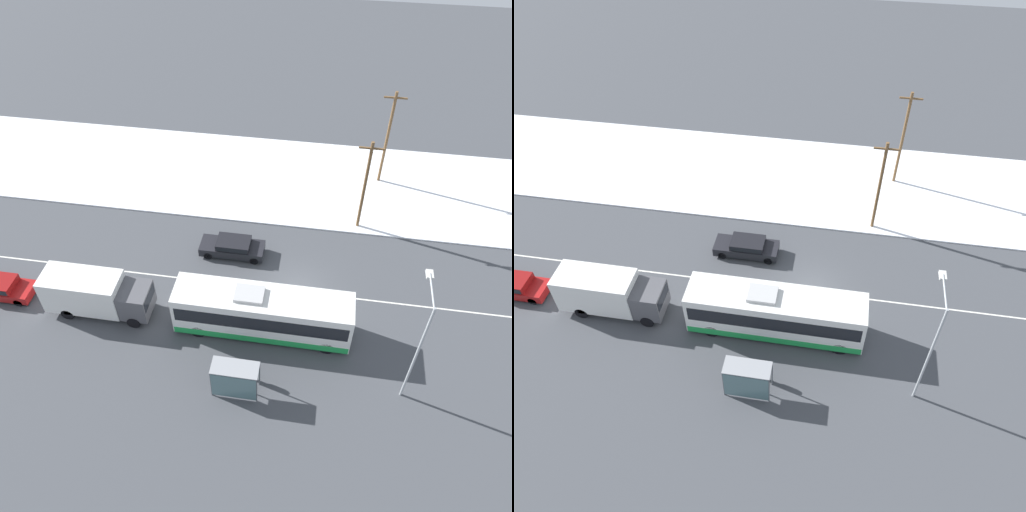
% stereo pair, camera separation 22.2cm
% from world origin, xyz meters
% --- Properties ---
extents(ground_plane, '(120.00, 120.00, 0.00)m').
position_xyz_m(ground_plane, '(0.00, 0.00, 0.00)').
color(ground_plane, '#424449').
extents(snow_lot, '(80.00, 12.30, 0.12)m').
position_xyz_m(snow_lot, '(0.00, 12.84, 0.06)').
color(snow_lot, white).
rests_on(snow_lot, ground_plane).
extents(lane_marking_center, '(60.00, 0.12, 0.00)m').
position_xyz_m(lane_marking_center, '(0.00, 0.00, 0.00)').
color(lane_marking_center, silver).
rests_on(lane_marking_center, ground_plane).
extents(city_bus, '(11.22, 2.57, 3.50)m').
position_xyz_m(city_bus, '(-1.88, -3.56, 1.71)').
color(city_bus, white).
rests_on(city_bus, ground_plane).
extents(box_truck, '(7.05, 2.30, 3.09)m').
position_xyz_m(box_truck, '(-12.95, -3.63, 1.71)').
color(box_truck, silver).
rests_on(box_truck, ground_plane).
extents(sedan_car, '(4.76, 1.80, 1.35)m').
position_xyz_m(sedan_car, '(-5.08, 3.03, 0.75)').
color(sedan_car, black).
rests_on(sedan_car, ground_plane).
extents(parked_car_near_truck, '(4.41, 1.80, 1.40)m').
position_xyz_m(parked_car_near_truck, '(-20.13, -3.37, 0.77)').
color(parked_car_near_truck, maroon).
rests_on(parked_car_near_truck, ground_plane).
extents(pedestrian_at_stop, '(0.61, 0.27, 1.70)m').
position_xyz_m(pedestrian_at_stop, '(-2.06, -7.30, 1.04)').
color(pedestrian_at_stop, '#23232D').
rests_on(pedestrian_at_stop, ground_plane).
extents(bus_shelter, '(2.72, 1.20, 2.40)m').
position_xyz_m(bus_shelter, '(-2.78, -8.44, 1.67)').
color(bus_shelter, gray).
rests_on(bus_shelter, ground_plane).
extents(streetlamp, '(0.36, 2.78, 8.10)m').
position_xyz_m(streetlamp, '(6.86, -6.48, 5.08)').
color(streetlamp, '#9EA3A8').
rests_on(streetlamp, ground_plane).
extents(utility_pole_roadside, '(1.80, 0.24, 7.78)m').
position_xyz_m(utility_pole_roadside, '(4.12, 7.58, 4.08)').
color(utility_pole_roadside, brown).
rests_on(utility_pole_roadside, ground_plane).
extents(utility_pole_snowlot, '(1.80, 0.24, 8.42)m').
position_xyz_m(utility_pole_snowlot, '(5.88, 13.92, 4.40)').
color(utility_pole_snowlot, brown).
rests_on(utility_pole_snowlot, ground_plane).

